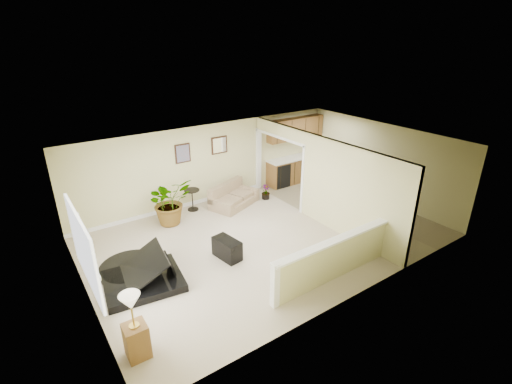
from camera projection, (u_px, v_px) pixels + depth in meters
floor at (267, 237)px, 9.97m from camera, size 9.00×9.00×0.00m
back_wall at (211, 163)px, 11.74m from camera, size 9.00×0.04×2.50m
front_wall at (359, 245)px, 7.21m from camera, size 9.00×0.04×2.50m
left_wall at (79, 248)px, 7.11m from camera, size 0.04×6.00×2.50m
right_wall at (381, 162)px, 11.83m from camera, size 0.04×6.00×2.50m
ceiling at (268, 147)px, 8.98m from camera, size 9.00×6.00×0.04m
kitchen_vinyl at (348, 208)px, 11.61m from camera, size 2.70×6.00×0.01m
interior_partition at (313, 178)px, 10.62m from camera, size 0.18×5.99×2.50m
pony_half_wall at (332, 259)px, 8.06m from camera, size 3.42×0.22×1.00m
left_window at (84, 250)px, 6.67m from camera, size 0.05×2.15×1.45m
wall_art_left at (183, 153)px, 11.02m from camera, size 0.48×0.04×0.58m
wall_mirror at (219, 145)px, 11.66m from camera, size 0.55×0.04×0.55m
kitchen_cabinets at (294, 159)px, 13.36m from camera, size 2.36×0.65×2.33m
piano at (136, 257)px, 7.92m from camera, size 2.04×2.09×1.53m
piano_bench at (227, 249)px, 8.95m from camera, size 0.48×0.79×0.50m
loveseat at (233, 195)px, 11.72m from camera, size 1.87×1.41×0.89m
accent_table at (192, 197)px, 11.33m from camera, size 0.46×0.46×0.67m
palm_plant at (170, 202)px, 10.45m from camera, size 1.33×1.19×1.34m
small_plant at (266, 193)px, 12.18m from camera, size 0.34×0.34×0.49m
lamp_stand at (135, 331)px, 6.09m from camera, size 0.38×0.38×1.26m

